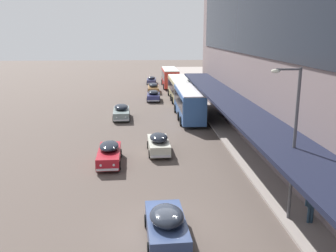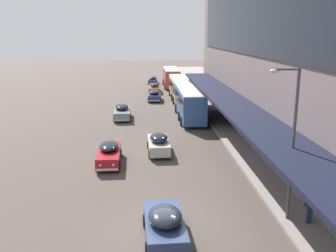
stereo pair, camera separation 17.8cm
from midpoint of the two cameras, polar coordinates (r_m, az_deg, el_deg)
The scene contains 13 objects.
ground at distance 19.32m, azimuth -0.44°, elevation -15.60°, with size 240.00×240.00×0.00m, color #534741.
transit_bus_kerbside_front at distance 67.97m, azimuth 0.57°, elevation 7.55°, with size 2.82×9.81×3.32m.
transit_bus_kerbside_rear at distance 54.93m, azimuth 1.95°, elevation 5.92°, with size 2.83×10.87×3.18m.
transit_bus_kerbside_far at distance 42.46m, azimuth 3.40°, elevation 3.69°, with size 2.70×10.63×3.43m.
sedan_trailing_mid at distance 54.17m, azimuth -1.99°, elevation 4.67°, with size 2.01×4.44×1.56m.
sedan_oncoming_front at distance 43.06m, azimuth -6.91°, elevation 2.19°, with size 2.07×5.05×1.63m.
sedan_second_near at distance 28.43m, azimuth -8.80°, elevation -4.12°, with size 1.86×4.83×1.57m.
sedan_trailing_near at distance 72.66m, azimuth -2.27°, elevation 7.02°, with size 1.90×4.67×1.46m.
sedan_oncoming_rear at distance 30.48m, azimuth -1.28°, elevation -2.65°, with size 1.88×4.40×1.67m.
sedan_far_back at distance 18.16m, azimuth -0.22°, elevation -14.76°, with size 2.08×4.48×1.65m.
sedan_lead_near at distance 61.77m, azimuth -1.99°, elevation 5.85°, with size 1.95×4.97×1.61m.
pedestrian_at_kerb at distance 20.50m, azimuth 21.09°, elevation -11.07°, with size 0.62×0.33×1.86m.
street_lamp at distance 19.44m, azimuth 18.45°, elevation -1.34°, with size 1.50×0.28×7.82m.
Camera 2 is at (-0.75, -16.78, 9.54)m, focal length 40.00 mm.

